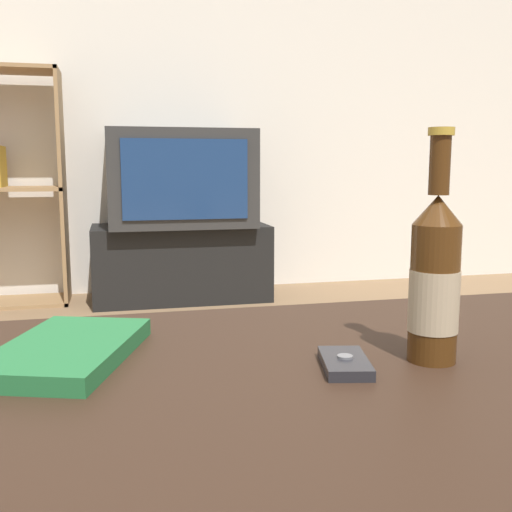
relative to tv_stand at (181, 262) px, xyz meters
The scene contains 8 objects.
back_wall 1.15m from the tv_stand, 127.59° to the left, with size 8.00×0.05×2.60m.
coffee_table 2.75m from the tv_stand, 94.78° to the right, with size 1.37×0.87×0.49m.
tv_stand is the anchor object (origin of this frame).
television 0.47m from the tv_stand, 90.00° to the right, with size 0.77×0.58×0.52m.
bookshelf 1.02m from the tv_stand, behind, with size 0.54×0.30×1.25m.
beer_bottle 2.67m from the tv_stand, 89.15° to the right, with size 0.06×0.06×0.30m.
cell_phone 2.66m from the tv_stand, 91.79° to the right, with size 0.08×0.11×0.02m.
table_book 2.58m from the tv_stand, 99.56° to the right, with size 0.23×0.29×0.02m.
Camera 1 is at (-0.13, -0.59, 0.75)m, focal length 42.00 mm.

